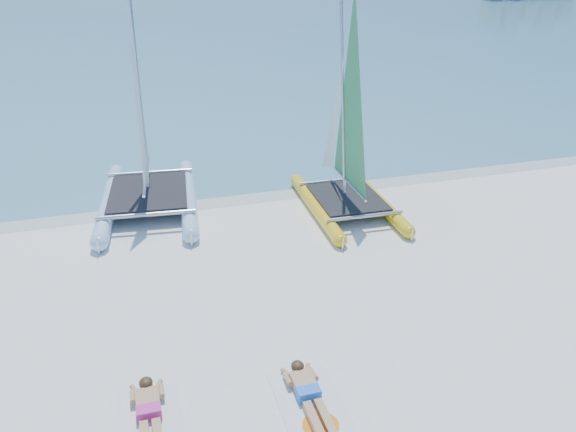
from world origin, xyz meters
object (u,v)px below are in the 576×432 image
(catamaran_blue, at_px, (141,129))
(sunbather_b, at_px, (309,395))
(towel_b, at_px, (313,409))
(catamaran_yellow, at_px, (344,138))
(towel_a, at_px, (151,429))
(sunbather_a, at_px, (149,414))

(catamaran_blue, bearing_deg, sunbather_b, -71.50)
(catamaran_blue, xyz_separation_m, towel_b, (1.87, -8.59, -2.16))
(catamaran_yellow, relative_size, sunbather_b, 3.51)
(towel_a, relative_size, sunbather_b, 1.07)
(sunbather_a, relative_size, sunbather_b, 1.00)
(catamaran_yellow, distance_m, sunbather_b, 7.94)
(catamaran_yellow, bearing_deg, sunbather_b, -113.20)
(catamaran_yellow, xyz_separation_m, towel_a, (-5.74, -6.88, -1.90))
(catamaran_yellow, height_order, towel_b, catamaran_yellow)
(catamaran_blue, bearing_deg, towel_a, -88.00)
(catamaran_blue, bearing_deg, catamaran_yellow, -9.23)
(towel_a, distance_m, sunbather_b, 2.45)
(towel_a, bearing_deg, sunbather_b, -2.78)
(catamaran_blue, bearing_deg, sunbather_a, -88.09)
(sunbather_a, height_order, sunbather_b, same)
(catamaran_blue, bearing_deg, towel_b, -71.77)
(catamaran_blue, distance_m, sunbather_b, 8.85)
(catamaran_yellow, bearing_deg, towel_a, -127.82)
(towel_a, distance_m, towel_b, 2.46)
(towel_a, height_order, sunbather_a, sunbather_a)
(catamaran_yellow, height_order, sunbather_b, catamaran_yellow)
(towel_b, bearing_deg, sunbather_a, 168.37)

